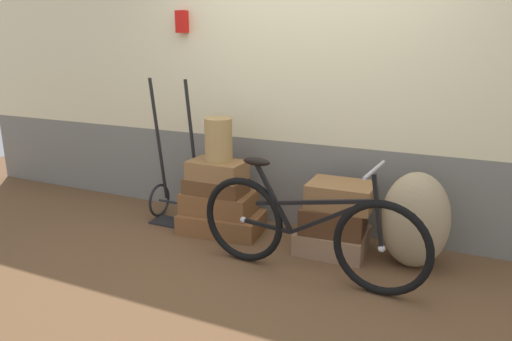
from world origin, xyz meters
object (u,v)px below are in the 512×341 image
at_px(luggage_trolley, 177,191).
at_px(suitcase_5, 334,218).
at_px(suitcase_2, 216,185).
at_px(bicycle, 307,230).
at_px(burlap_sack, 415,220).
at_px(suitcase_4, 332,240).
at_px(suitcase_6, 341,195).
at_px(wicker_basket, 219,140).
at_px(suitcase_0, 222,222).
at_px(suitcase_3, 217,170).
at_px(suitcase_1, 219,202).

bearing_deg(luggage_trolley, suitcase_5, -1.74).
xyz_separation_m(suitcase_2, bicycle, (1.02, -0.48, -0.07)).
bearing_deg(burlap_sack, suitcase_4, 179.90).
relative_size(suitcase_2, suitcase_6, 1.05).
height_order(suitcase_5, luggage_trolley, luggage_trolley).
bearing_deg(suitcase_5, wicker_basket, 175.43).
xyz_separation_m(suitcase_0, suitcase_4, (1.03, 0.02, 0.00)).
xyz_separation_m(suitcase_4, luggage_trolley, (-1.55, 0.05, 0.20)).
distance_m(suitcase_5, bicycle, 0.51).
bearing_deg(suitcase_5, suitcase_6, -10.59).
distance_m(suitcase_0, suitcase_5, 1.05).
xyz_separation_m(suitcase_2, suitcase_6, (1.13, 0.02, 0.06)).
xyz_separation_m(suitcase_5, suitcase_6, (0.05, -0.00, 0.21)).
bearing_deg(wicker_basket, suitcase_0, -25.08).
height_order(luggage_trolley, bicycle, luggage_trolley).
distance_m(suitcase_4, burlap_sack, 0.69).
height_order(suitcase_0, burlap_sack, burlap_sack).
height_order(suitcase_6, luggage_trolley, luggage_trolley).
relative_size(suitcase_4, suitcase_6, 1.09).
bearing_deg(suitcase_2, suitcase_0, 4.96).
xyz_separation_m(suitcase_3, burlap_sack, (1.69, 0.03, -0.21)).
distance_m(suitcase_3, burlap_sack, 1.70).
relative_size(wicker_basket, bicycle, 0.21).
xyz_separation_m(wicker_basket, burlap_sack, (1.68, 0.01, -0.47)).
bearing_deg(suitcase_4, suitcase_2, 179.79).
xyz_separation_m(suitcase_6, burlap_sack, (0.58, 0.01, -0.12)).
bearing_deg(suitcase_6, suitcase_0, 179.48).
relative_size(suitcase_4, luggage_trolley, 0.41).
bearing_deg(suitcase_5, bicycle, -102.29).
height_order(suitcase_4, bicycle, bicycle).
bearing_deg(burlap_sack, suitcase_0, -179.40).
distance_m(luggage_trolley, bicycle, 1.59).
bearing_deg(suitcase_3, bicycle, -24.32).
xyz_separation_m(luggage_trolley, burlap_sack, (2.18, -0.05, 0.08)).
distance_m(suitcase_1, suitcase_2, 0.17).
height_order(suitcase_5, bicycle, bicycle).
distance_m(suitcase_5, luggage_trolley, 1.56).
distance_m(luggage_trolley, burlap_sack, 2.19).
relative_size(burlap_sack, bicycle, 0.43).
bearing_deg(suitcase_3, suitcase_1, 105.25).
distance_m(burlap_sack, bicycle, 0.85).
bearing_deg(luggage_trolley, wicker_basket, -6.07).
relative_size(suitcase_1, suitcase_5, 1.26).
height_order(suitcase_1, suitcase_2, suitcase_2).
bearing_deg(burlap_sack, wicker_basket, -179.78).
distance_m(wicker_basket, luggage_trolley, 0.75).
bearing_deg(luggage_trolley, burlap_sack, -1.23).
relative_size(suitcase_4, suitcase_5, 1.11).
height_order(suitcase_3, wicker_basket, wicker_basket).
relative_size(suitcase_6, bicycle, 0.29).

